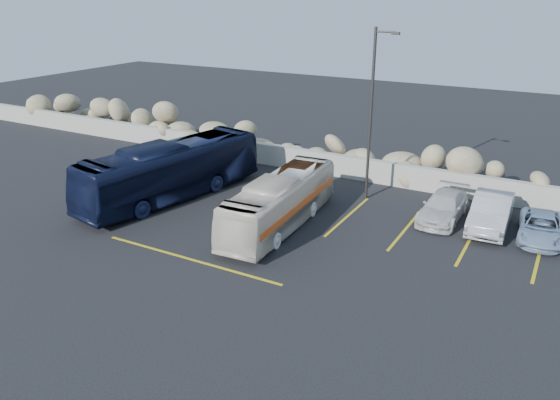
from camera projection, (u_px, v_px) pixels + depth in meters
The scene contains 10 objects.
ground at pixel (208, 268), 19.98m from camera, with size 90.00×90.00×0.00m, color black.
seawall at pixel (339, 165), 29.53m from camera, with size 60.00×0.40×1.20m, color gray.
riprap_pile at pixel (348, 148), 30.26m from camera, with size 54.00×2.80×2.60m, color #8F815D, non-canonical shape.
parking_lines at pixel (381, 237), 22.40m from camera, with size 18.16×9.36×0.01m.
lamppost at pixel (372, 111), 25.00m from camera, with size 1.14×0.18×8.00m.
vintage_bus at pixel (280, 202), 23.13m from camera, with size 1.86×7.97×2.22m, color silver.
tour_coach at pixel (171, 170), 26.23m from camera, with size 2.31×9.87×2.75m, color black.
car_b at pixel (491, 212), 23.10m from camera, with size 1.51×4.33×1.43m, color #B8B8BD.
car_c at pixel (443, 207), 23.99m from camera, with size 1.63×4.01×1.16m, color silver.
car_d at pixel (541, 228), 22.07m from camera, with size 1.69×3.66×1.02m, color #8199B7.
Camera 1 is at (10.92, -14.21, 9.53)m, focal length 35.00 mm.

